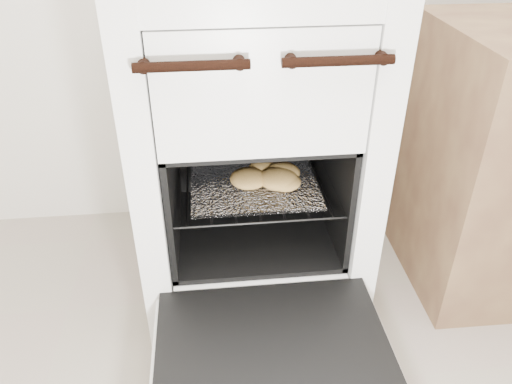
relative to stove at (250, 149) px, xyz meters
The scene contains 5 objects.
stove is the anchor object (origin of this frame).
oven_door 0.58m from the stove, 90.00° to the right, with size 0.56×0.43×0.04m.
oven_rack 0.09m from the stove, 90.00° to the right, with size 0.45×0.43×0.01m.
foil_sheet 0.11m from the stove, 90.00° to the right, with size 0.35×0.31×0.01m, color white.
baked_rolls 0.12m from the stove, 65.02° to the right, with size 0.24×0.19×0.05m.
Camera 1 is at (-0.21, -0.12, 1.13)m, focal length 35.00 mm.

